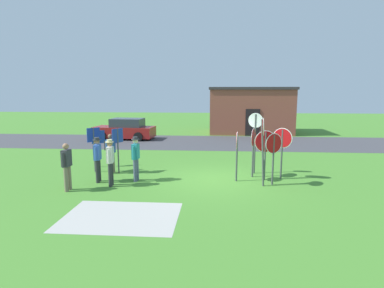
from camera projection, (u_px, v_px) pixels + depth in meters
The scene contains 20 objects.
ground_plane at pixel (215, 180), 12.73m from camera, with size 80.00×80.00×0.00m, color #47842D.
street_asphalt at pixel (215, 142), 22.01m from camera, with size 60.00×6.40×0.01m, color #424247.
concrete_path at pixel (121, 216), 9.00m from camera, with size 3.20×2.40×0.01m, color #ADAAA3.
building_background at pixel (250, 110), 27.06m from camera, with size 6.85×4.57×3.78m.
parked_car_on_street at pixel (125, 130), 23.47m from camera, with size 4.42×2.26×1.51m.
stop_sign_far_back at pixel (265, 146), 12.52m from camera, with size 0.86×0.16×1.97m.
stop_sign_leaning_left at pixel (255, 134), 13.49m from camera, with size 0.58×0.25×2.57m.
stop_sign_low_front at pixel (282, 144), 12.70m from camera, with size 0.68×0.45×2.04m.
stop_sign_rear_right at pixel (253, 144), 12.98m from camera, with size 0.26×0.70×1.99m.
stop_sign_leaning_right at pixel (237, 148), 12.36m from camera, with size 0.09×0.67×1.94m.
stop_sign_nearest at pixel (274, 150), 11.85m from camera, with size 0.65×0.41×1.94m.
stop_sign_rear_left at pixel (263, 141), 11.65m from camera, with size 0.20×0.65×2.52m.
person_near_signs at pixel (136, 156), 12.43m from camera, with size 0.32×0.57×1.74m.
person_on_left at pixel (110, 150), 13.64m from camera, with size 0.44×0.53×1.69m.
person_in_blue at pixel (110, 160), 11.77m from camera, with size 0.32×0.57×1.74m.
person_in_dark_shirt at pixel (98, 157), 12.28m from camera, with size 0.31×0.57×1.74m.
person_holding_notes at pixel (67, 164), 11.20m from camera, with size 0.24×0.57×1.69m.
info_panel_leftmost at pixel (94, 142), 13.80m from camera, with size 0.40×0.47×1.92m.
info_panel_middle at pixel (118, 143), 13.57m from camera, with size 0.32×0.53×1.92m.
info_panel_rightmost at pixel (98, 142), 14.79m from camera, with size 0.50×0.38×1.69m.
Camera 1 is at (0.03, -12.36, 3.46)m, focal length 30.18 mm.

